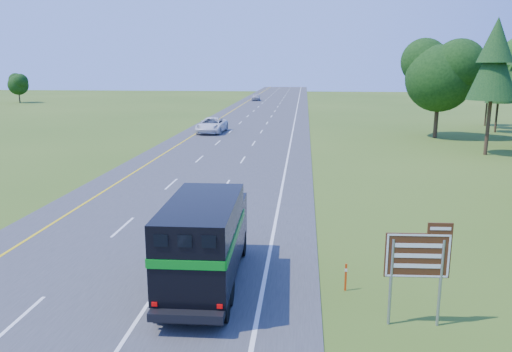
# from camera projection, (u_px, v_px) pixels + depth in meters

# --- Properties ---
(road) EXTENTS (15.00, 260.00, 0.04)m
(road) POSITION_uv_depth(u_px,v_px,m) (239.00, 139.00, 53.14)
(road) COLOR #38383A
(road) RESTS_ON ground
(lane_markings) EXTENTS (11.15, 260.00, 0.01)m
(lane_markings) POSITION_uv_depth(u_px,v_px,m) (239.00, 139.00, 53.14)
(lane_markings) COLOR yellow
(lane_markings) RESTS_ON road
(horse_truck) EXTENTS (2.48, 7.40, 3.25)m
(horse_truck) POSITION_uv_depth(u_px,v_px,m) (205.00, 239.00, 17.41)
(horse_truck) COLOR black
(horse_truck) RESTS_ON road
(white_suv) EXTENTS (3.11, 6.30, 1.72)m
(white_suv) POSITION_uv_depth(u_px,v_px,m) (212.00, 125.00, 57.83)
(white_suv) COLOR white
(white_suv) RESTS_ON road
(far_car) EXTENTS (2.14, 4.65, 1.54)m
(far_car) POSITION_uv_depth(u_px,v_px,m) (256.00, 97.00, 110.50)
(far_car) COLOR #ADADB4
(far_car) RESTS_ON road
(exit_sign) EXTENTS (1.92, 0.16, 3.25)m
(exit_sign) POSITION_uv_depth(u_px,v_px,m) (419.00, 260.00, 14.70)
(exit_sign) COLOR gray
(exit_sign) RESTS_ON ground
(delineator) EXTENTS (0.08, 0.05, 1.00)m
(delineator) POSITION_uv_depth(u_px,v_px,m) (346.00, 276.00, 17.34)
(delineator) COLOR red
(delineator) RESTS_ON ground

